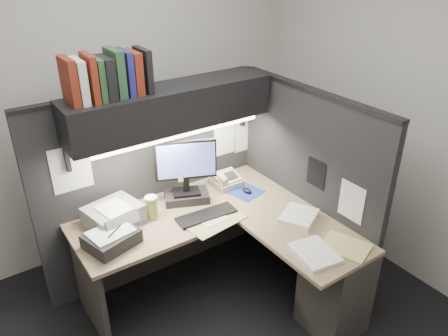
{
  "coord_description": "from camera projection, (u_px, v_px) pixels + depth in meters",
  "views": [
    {
      "loc": [
        -1.25,
        -1.93,
        2.55
      ],
      "look_at": [
        0.43,
        0.51,
        1.02
      ],
      "focal_mm": 35.0,
      "sensor_mm": 36.0,
      "label": 1
    }
  ],
  "objects": [
    {
      "name": "task_light_tube",
      "position": [
        181.0,
        135.0,
        3.11
      ],
      "size": [
        1.32,
        0.04,
        0.04
      ],
      "primitive_type": "cylinder",
      "rotation": [
        0.0,
        1.57,
        0.0
      ],
      "color": "white",
      "rests_on": "overhead_shelf"
    },
    {
      "name": "paper_stack_b",
      "position": [
        315.0,
        254.0,
        2.85
      ],
      "size": [
        0.29,
        0.34,
        0.03
      ],
      "primitive_type": "cube",
      "rotation": [
        0.0,
        0.0,
        -0.17
      ],
      "color": "white",
      "rests_on": "desk"
    },
    {
      "name": "pinned_papers",
      "position": [
        219.0,
        162.0,
        3.35
      ],
      "size": [
        1.76,
        1.31,
        0.51
      ],
      "color": "white",
      "rests_on": "partition_back"
    },
    {
      "name": "printer",
      "position": [
        114.0,
        215.0,
        3.15
      ],
      "size": [
        0.42,
        0.38,
        0.15
      ],
      "primitive_type": "cube",
      "rotation": [
        0.0,
        0.0,
        0.2
      ],
      "color": "gray",
      "rests_on": "desk"
    },
    {
      "name": "monitor",
      "position": [
        186.0,
        178.0,
        3.37
      ],
      "size": [
        0.45,
        0.33,
        0.52
      ],
      "rotation": [
        0.0,
        0.0,
        -0.4
      ],
      "color": "black",
      "rests_on": "desk"
    },
    {
      "name": "partition_back",
      "position": [
        154.0,
        185.0,
        3.54
      ],
      "size": [
        1.9,
        0.06,
        1.6
      ],
      "primitive_type": "cube",
      "color": "black",
      "rests_on": "floor"
    },
    {
      "name": "coffee_cup",
      "position": [
        152.0,
        208.0,
        3.22
      ],
      "size": [
        0.11,
        0.11,
        0.16
      ],
      "primitive_type": "cylinder",
      "rotation": [
        0.0,
        0.0,
        0.22
      ],
      "color": "gold",
      "rests_on": "desk"
    },
    {
      "name": "desk",
      "position": [
        263.0,
        263.0,
        3.23
      ],
      "size": [
        1.7,
        1.53,
        0.73
      ],
      "color": "#9C7E63",
      "rests_on": "floor"
    },
    {
      "name": "mousepad",
      "position": [
        247.0,
        192.0,
        3.57
      ],
      "size": [
        0.28,
        0.26,
        0.0
      ],
      "primitive_type": "cube",
      "rotation": [
        0.0,
        0.0,
        0.23
      ],
      "color": "#1C339B",
      "rests_on": "desk"
    },
    {
      "name": "wall_right",
      "position": [
        397.0,
        112.0,
        3.48
      ],
      "size": [
        0.04,
        3.0,
        2.7
      ],
      "primitive_type": "cube",
      "color": "beige",
      "rests_on": "floor"
    },
    {
      "name": "binder_row",
      "position": [
        107.0,
        76.0,
        2.79
      ],
      "size": [
        0.54,
        0.25,
        0.31
      ],
      "color": "maroon",
      "rests_on": "overhead_shelf"
    },
    {
      "name": "overhead_shelf",
      "position": [
        170.0,
        107.0,
        3.14
      ],
      "size": [
        1.55,
        0.34,
        0.3
      ],
      "primitive_type": "cube",
      "color": "black",
      "rests_on": "partition_back"
    },
    {
      "name": "partition_right",
      "position": [
        304.0,
        190.0,
        3.47
      ],
      "size": [
        0.06,
        1.5,
        1.6
      ],
      "primitive_type": "cube",
      "color": "black",
      "rests_on": "floor"
    },
    {
      "name": "manila_stack",
      "position": [
        345.0,
        247.0,
        2.92
      ],
      "size": [
        0.33,
        0.37,
        0.02
      ],
      "primitive_type": "cube",
      "rotation": [
        0.0,
        0.0,
        0.36
      ],
      "color": "tan",
      "rests_on": "desk"
    },
    {
      "name": "keyboard",
      "position": [
        207.0,
        215.0,
        3.26
      ],
      "size": [
        0.47,
        0.18,
        0.02
      ],
      "primitive_type": "cube",
      "rotation": [
        0.0,
        0.0,
        -0.07
      ],
      "color": "black",
      "rests_on": "desk"
    },
    {
      "name": "wall_back",
      "position": [
        116.0,
        102.0,
        3.69
      ],
      "size": [
        3.5,
        0.04,
        2.7
      ],
      "primitive_type": "cube",
      "color": "beige",
      "rests_on": "floor"
    },
    {
      "name": "telephone",
      "position": [
        226.0,
        180.0,
        3.67
      ],
      "size": [
        0.22,
        0.23,
        0.09
      ],
      "primitive_type": "cube",
      "rotation": [
        0.0,
        0.0,
        -0.01
      ],
      "color": "#BFB493",
      "rests_on": "desk"
    },
    {
      "name": "open_folder",
      "position": [
        213.0,
        220.0,
        3.22
      ],
      "size": [
        0.47,
        0.34,
        0.01
      ],
      "primitive_type": "cube",
      "rotation": [
        0.0,
        0.0,
        0.13
      ],
      "color": "tan",
      "rests_on": "desk"
    },
    {
      "name": "mouse",
      "position": [
        247.0,
        190.0,
        3.56
      ],
      "size": [
        0.06,
        0.09,
        0.03
      ],
      "primitive_type": "ellipsoid",
      "rotation": [
        0.0,
        0.0,
        0.06
      ],
      "color": "black",
      "rests_on": "mousepad"
    },
    {
      "name": "paper_stack_a",
      "position": [
        299.0,
        217.0,
        3.21
      ],
      "size": [
        0.35,
        0.33,
        0.05
      ],
      "primitive_type": "cube",
      "rotation": [
        0.0,
        0.0,
        0.49
      ],
      "color": "white",
      "rests_on": "desk"
    },
    {
      "name": "floor",
      "position": [
        215.0,
        332.0,
        3.22
      ],
      "size": [
        3.5,
        3.5,
        0.0
      ],
      "primitive_type": "plane",
      "color": "black",
      "rests_on": "ground"
    },
    {
      "name": "notebook_stack",
      "position": [
        112.0,
        239.0,
        2.94
      ],
      "size": [
        0.38,
        0.35,
        0.1
      ],
      "primitive_type": "cube",
      "rotation": [
        0.0,
        0.0,
        0.28
      ],
      "color": "black",
      "rests_on": "desk"
    }
  ]
}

